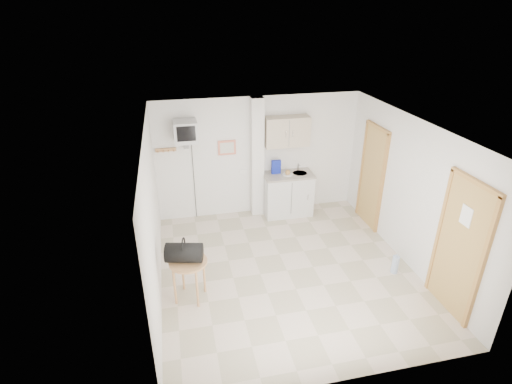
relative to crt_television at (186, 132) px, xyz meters
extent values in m
plane|color=beige|center=(1.45, -2.02, -1.94)|extent=(4.50, 4.50, 0.00)
cube|color=white|center=(1.45, 0.23, -0.69)|extent=(4.20, 0.04, 2.50)
cube|color=white|center=(1.45, -4.27, -0.69)|extent=(4.20, 0.04, 2.50)
cube|color=white|center=(-0.65, -2.02, -0.69)|extent=(0.04, 4.50, 2.50)
cube|color=white|center=(3.55, -2.02, -0.69)|extent=(0.04, 4.50, 2.50)
cube|color=white|center=(1.45, -2.02, 0.56)|extent=(4.20, 4.50, 0.04)
cube|color=white|center=(1.40, 0.12, -0.69)|extent=(0.25, 0.22, 2.50)
cube|color=#D97257|center=(0.80, 0.21, -0.44)|extent=(0.36, 0.03, 0.30)
cube|color=silver|center=(0.80, 0.19, -0.44)|extent=(0.28, 0.01, 0.22)
cube|color=#B77A4D|center=(-0.40, 0.20, -0.39)|extent=(0.40, 0.05, 0.06)
cube|color=white|center=(1.13, 0.22, -0.99)|extent=(0.15, 0.02, 0.08)
cylinder|color=#B77A4D|center=(-0.55, 0.14, -0.40)|extent=(0.02, 0.08, 0.02)
cylinder|color=#B77A4D|center=(-0.45, 0.14, -0.40)|extent=(0.02, 0.08, 0.02)
cylinder|color=#B77A4D|center=(-0.35, 0.14, -0.40)|extent=(0.02, 0.08, 0.02)
cylinder|color=#B77A4D|center=(-0.25, 0.14, -0.40)|extent=(0.02, 0.08, 0.02)
cube|color=olive|center=(3.52, -0.77, -0.94)|extent=(0.04, 0.75, 2.00)
cube|color=brown|center=(3.52, -0.77, -0.94)|extent=(0.06, 0.87, 2.06)
cube|color=olive|center=(3.52, -3.37, -0.93)|extent=(0.04, 0.82, 2.02)
cube|color=brown|center=(3.52, -3.37, -0.93)|extent=(0.06, 0.94, 2.08)
cube|color=white|center=(3.50, -3.37, -0.39)|extent=(0.01, 0.20, 0.28)
cube|color=silver|center=(2.03, -0.05, -1.50)|extent=(1.00, 0.55, 0.88)
cube|color=gray|center=(2.03, -0.05, -1.04)|extent=(1.03, 0.58, 0.04)
cylinder|color=#B7B7BA|center=(2.28, -0.05, -1.04)|extent=(0.30, 0.30, 0.05)
cylinder|color=#B7B7BA|center=(2.28, 0.09, -0.94)|extent=(0.02, 0.02, 0.16)
cylinder|color=#B7B7BA|center=(2.28, 0.03, -0.86)|extent=(0.02, 0.13, 0.02)
cube|color=#BCAA94|center=(2.00, 0.07, -0.14)|extent=(0.90, 0.32, 0.60)
cube|color=#101F98|center=(1.78, 0.04, -0.87)|extent=(0.19, 0.07, 0.29)
cylinder|color=white|center=(2.00, -0.09, -1.01)|extent=(0.22, 0.22, 0.01)
sphere|color=tan|center=(2.00, -0.09, -0.96)|extent=(0.11, 0.11, 0.11)
cube|color=slate|center=(0.00, 0.07, -0.21)|extent=(0.36, 0.32, 0.02)
cube|color=slate|center=(0.00, 0.20, -0.29)|extent=(0.10, 0.06, 0.20)
cube|color=#BBBCBE|center=(0.00, 0.00, 0.01)|extent=(0.44, 0.42, 0.40)
cube|color=black|center=(0.00, -0.22, 0.03)|extent=(0.34, 0.02, 0.28)
cylinder|color=black|center=(0.10, 0.21, -1.07)|extent=(0.01, 0.01, 1.73)
cylinder|color=#B77A4D|center=(-0.20, -2.36, -1.27)|extent=(0.57, 0.57, 0.03)
cylinder|color=#B77A4D|center=(0.03, -2.26, -1.61)|extent=(0.04, 0.04, 0.65)
cylinder|color=#B77A4D|center=(-0.29, -2.13, -1.61)|extent=(0.04, 0.04, 0.65)
cylinder|color=#B77A4D|center=(-0.43, -2.45, -1.61)|extent=(0.04, 0.04, 0.65)
cylinder|color=#B77A4D|center=(-0.11, -2.58, -1.61)|extent=(0.04, 0.04, 0.65)
cylinder|color=black|center=(-0.25, -2.35, -1.11)|extent=(0.59, 0.41, 0.29)
torus|color=black|center=(-0.25, -2.35, -0.97)|extent=(0.07, 0.22, 0.22)
cylinder|color=#98AECF|center=(3.21, -2.46, -1.78)|extent=(0.12, 0.12, 0.31)
cylinder|color=#98AECF|center=(3.21, -2.46, -1.60)|extent=(0.04, 0.04, 0.04)
camera|label=1|loc=(-0.27, -7.34, 2.22)|focal=28.00mm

